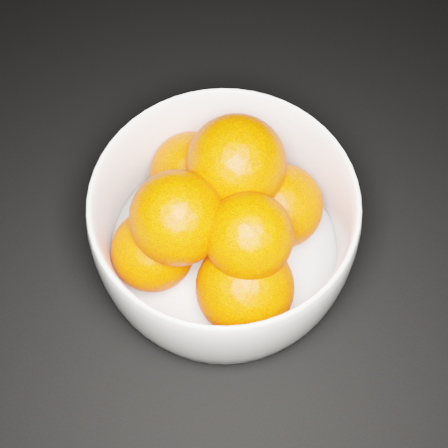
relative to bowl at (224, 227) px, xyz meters
The scene contains 2 objects.
bowl is the anchor object (origin of this frame).
orange_pile 0.02m from the bowl, behind, with size 0.19×0.18×0.14m.
Camera 1 is at (-0.12, -0.06, 0.60)m, focal length 50.00 mm.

